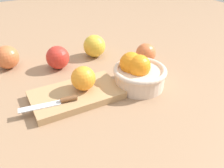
{
  "coord_description": "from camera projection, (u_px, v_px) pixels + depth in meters",
  "views": [
    {
      "loc": [
        0.25,
        0.62,
        0.42
      ],
      "look_at": [
        -0.03,
        0.12,
        0.04
      ],
      "focal_mm": 38.39,
      "sensor_mm": 36.0,
      "label": 1
    }
  ],
  "objects": [
    {
      "name": "ground_plane",
      "position": [
        88.0,
        79.0,
        0.79
      ],
      "size": [
        2.4,
        2.4,
        0.0
      ],
      "primitive_type": "plane",
      "color": "#997556"
    },
    {
      "name": "bowl",
      "position": [
        138.0,
        73.0,
        0.73
      ],
      "size": [
        0.16,
        0.16,
        0.11
      ],
      "color": "beige",
      "rests_on": "ground_plane"
    },
    {
      "name": "cutting_board",
      "position": [
        76.0,
        95.0,
        0.7
      ],
      "size": [
        0.26,
        0.15,
        0.02
      ],
      "primitive_type": "cube",
      "rotation": [
        0.0,
        0.0,
        -0.01
      ],
      "color": "tan",
      "rests_on": "ground_plane"
    },
    {
      "name": "orange_on_board",
      "position": [
        83.0,
        78.0,
        0.68
      ],
      "size": [
        0.07,
        0.07,
        0.07
      ],
      "primitive_type": "sphere",
      "color": "orange",
      "rests_on": "cutting_board"
    },
    {
      "name": "knife",
      "position": [
        57.0,
        102.0,
        0.64
      ],
      "size": [
        0.16,
        0.04,
        0.01
      ],
      "color": "silver",
      "rests_on": "cutting_board"
    },
    {
      "name": "apple_front_left",
      "position": [
        94.0,
        46.0,
        0.91
      ],
      "size": [
        0.08,
        0.08,
        0.08
      ],
      "primitive_type": "sphere",
      "color": "gold",
      "rests_on": "ground_plane"
    },
    {
      "name": "apple_front_right",
      "position": [
        58.0,
        57.0,
        0.83
      ],
      "size": [
        0.08,
        0.08,
        0.08
      ],
      "primitive_type": "sphere",
      "color": "red",
      "rests_on": "ground_plane"
    },
    {
      "name": "apple_front_right_2",
      "position": [
        7.0,
        57.0,
        0.83
      ],
      "size": [
        0.08,
        0.08,
        0.08
      ],
      "primitive_type": "sphere",
      "color": "#CC6638",
      "rests_on": "ground_plane"
    },
    {
      "name": "apple_mid_left",
      "position": [
        146.0,
        53.0,
        0.87
      ],
      "size": [
        0.07,
        0.07,
        0.07
      ],
      "primitive_type": "sphere",
      "color": "#CC6638",
      "rests_on": "ground_plane"
    }
  ]
}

